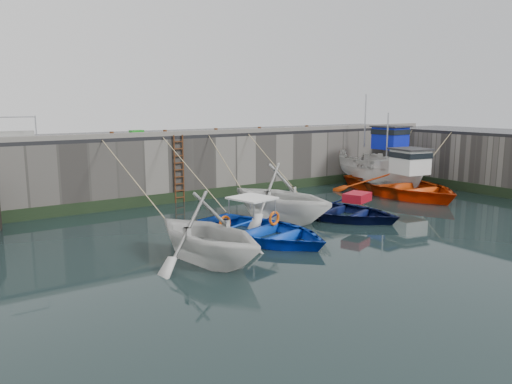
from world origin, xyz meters
TOP-DOWN VIEW (x-y plane):
  - ground at (0.00, 0.00)m, footprint 120.00×120.00m
  - quay_back at (0.00, 12.50)m, footprint 30.00×5.00m
  - road_back at (0.00, 12.50)m, footprint 30.00×5.00m
  - kerb_back at (0.00, 10.15)m, footprint 30.00×0.30m
  - algae_back at (0.00, 9.96)m, footprint 30.00×0.08m
  - algae_right at (11.96, 2.50)m, footprint 0.08×15.00m
  - ladder at (-2.00, 9.91)m, footprint 0.51×0.08m
  - boat_near_white at (-5.15, 1.33)m, footprint 4.65×5.16m
  - boat_near_white_rope at (-5.15, 6.92)m, footprint 0.04×6.69m
  - boat_near_blue at (-2.37, 2.45)m, footprint 4.93×6.06m
  - boat_near_blue_rope at (-2.37, 7.47)m, footprint 0.04×5.68m
  - boat_near_blacktrim at (-0.17, 4.38)m, footprint 5.30×5.79m
  - boat_near_blacktrim_rope at (-0.17, 8.44)m, footprint 0.04×4.06m
  - boat_near_navy at (2.08, 3.38)m, footprint 5.27×6.13m
  - boat_near_navy_rope at (2.08, 7.94)m, footprint 0.04×4.87m
  - boat_far_white at (9.50, 7.89)m, footprint 2.91×6.64m
  - boat_far_orange at (8.36, 5.45)m, footprint 6.23×7.98m
  - fish_crate at (-3.59, 11.01)m, footprint 0.62×0.45m
  - railing at (-8.75, 11.25)m, footprint 1.60×1.05m
  - bollard_a at (-5.00, 10.25)m, footprint 0.18×0.18m
  - bollard_b at (-2.50, 10.25)m, footprint 0.18×0.18m
  - bollard_c at (0.20, 10.25)m, footprint 0.18×0.18m
  - bollard_d at (2.80, 10.25)m, footprint 0.18×0.18m
  - bollard_e at (6.00, 10.25)m, footprint 0.18×0.18m

SIDE VIEW (x-z plane):
  - ground at x=0.00m, z-range 0.00..0.00m
  - boat_near_white at x=-5.15m, z-range -1.19..1.19m
  - boat_near_white_rope at x=-5.15m, z-range -1.55..1.55m
  - boat_near_blue at x=-2.37m, z-range -0.55..0.55m
  - boat_near_blue_rope at x=-2.37m, z-range -1.55..1.55m
  - boat_near_blacktrim at x=-0.17m, z-range -1.30..1.30m
  - boat_near_blacktrim_rope at x=-0.17m, z-range -1.55..1.55m
  - boat_near_navy at x=2.08m, z-range -0.54..0.54m
  - boat_near_navy_rope at x=2.08m, z-range -1.55..1.55m
  - algae_back at x=0.00m, z-range 0.00..0.50m
  - algae_right at x=11.96m, z-range 0.00..0.50m
  - boat_far_orange at x=8.36m, z-range -1.77..2.74m
  - boat_far_white at x=9.50m, z-range -1.69..3.81m
  - quay_back at x=0.00m, z-range 0.00..3.00m
  - ladder at x=-2.00m, z-range -0.01..3.19m
  - road_back at x=0.00m, z-range 3.00..3.16m
  - kerb_back at x=0.00m, z-range 3.16..3.36m
  - fish_crate at x=-3.59m, z-range 3.16..3.42m
  - bollard_a at x=-5.00m, z-range 3.16..3.44m
  - bollard_b at x=-2.50m, z-range 3.16..3.44m
  - bollard_c at x=0.20m, z-range 3.16..3.44m
  - bollard_d at x=2.80m, z-range 3.16..3.44m
  - bollard_e at x=6.00m, z-range 3.16..3.44m
  - railing at x=-8.75m, z-range 2.86..3.86m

